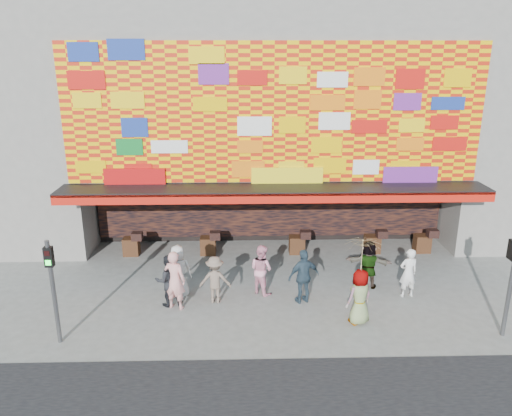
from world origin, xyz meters
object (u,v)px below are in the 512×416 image
object	(u,v)px
ped_g	(360,297)
parasol	(363,255)
ped_f	(368,264)
ped_b	(175,280)
ped_e	(304,276)
signal_left	(52,281)
ped_i	(261,269)
ped_c	(168,280)
ped_h	(408,273)
ped_a	(178,271)
ped_d	(215,280)
signal_right	(512,275)

from	to	relation	value
ped_g	parasol	bearing A→B (deg)	180.00
ped_f	ped_g	world-z (taller)	ped_g
parasol	ped_b	bearing A→B (deg)	169.42
ped_e	ped_g	distance (m)	1.98
signal_left	ped_i	distance (m)	6.40
signal_left	ped_e	xyz separation A→B (m)	(6.98, 2.09, -0.96)
ped_b	ped_c	size ratio (longest dim) A/B	1.13
ped_h	signal_left	bearing A→B (deg)	3.22
ped_c	ped_g	world-z (taller)	ped_c
ped_a	ped_i	size ratio (longest dim) A/B	1.05
ped_g	ped_i	xyz separation A→B (m)	(-2.79, 1.99, -0.00)
ped_d	ped_e	world-z (taller)	ped_e
ped_g	ped_f	bearing A→B (deg)	-135.65
ped_c	parasol	world-z (taller)	parasol
signal_right	ped_b	size ratio (longest dim) A/B	1.57
signal_left	ped_a	size ratio (longest dim) A/B	1.70
signal_right	ped_e	world-z (taller)	signal_right
signal_left	ped_f	size ratio (longest dim) A/B	1.81
ped_h	parasol	xyz separation A→B (m)	(-1.95, -1.61, 1.35)
ped_a	ped_i	xyz separation A→B (m)	(2.69, 0.17, -0.04)
signal_left	ped_i	bearing A→B (deg)	26.09
signal_left	ped_e	size ratio (longest dim) A/B	1.67
ped_g	parasol	world-z (taller)	parasol
ped_e	ped_g	world-z (taller)	ped_e
ped_e	ped_i	world-z (taller)	ped_e
ped_c	parasol	bearing A→B (deg)	155.13
signal_left	ped_h	size ratio (longest dim) A/B	1.80
ped_b	ped_f	size ratio (longest dim) A/B	1.15
signal_right	parasol	size ratio (longest dim) A/B	1.57
ped_c	ped_f	distance (m)	6.63
ped_a	ped_c	distance (m)	0.63
ped_c	ped_i	world-z (taller)	ped_c
ped_h	ped_b	bearing A→B (deg)	-5.24
ped_c	ped_e	xyz separation A→B (m)	(4.24, 0.08, 0.05)
ped_i	signal_left	bearing A→B (deg)	69.80
ped_a	ped_f	bearing A→B (deg)	178.97
ped_c	ped_e	bearing A→B (deg)	168.35
ped_i	parasol	world-z (taller)	parasol
ped_h	signal_right	bearing A→B (deg)	120.01
ped_f	ped_a	bearing A→B (deg)	18.79
signal_left	ped_b	distance (m)	3.59
ped_d	ped_i	world-z (taller)	ped_i
parasol	ped_c	bearing A→B (deg)	167.81
ped_e	ped_f	xyz separation A→B (m)	(2.30, 0.99, -0.07)
signal_right	ped_d	world-z (taller)	signal_right
ped_e	parasol	xyz separation A→B (m)	(1.48, -1.31, 1.28)
ped_a	ped_e	bearing A→B (deg)	167.31
ped_c	ped_a	bearing A→B (deg)	-124.66
ped_g	parasol	size ratio (longest dim) A/B	0.88
ped_a	ped_d	distance (m)	1.28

